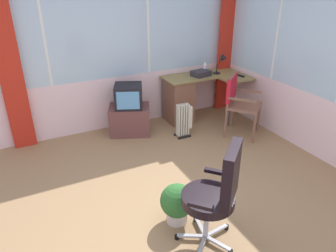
# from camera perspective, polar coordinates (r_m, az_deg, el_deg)

# --- Properties ---
(ground) EXTENTS (5.75, 5.77, 0.06)m
(ground) POSITION_cam_1_polar(r_m,az_deg,el_deg) (3.69, 0.81, -15.29)
(ground) COLOR #96724C
(north_window_panel) EXTENTS (4.75, 0.07, 2.61)m
(north_window_panel) POSITION_cam_1_polar(r_m,az_deg,el_deg) (5.16, -11.87, 13.01)
(north_window_panel) COLOR silver
(north_window_panel) RESTS_ON ground
(curtain_north_left) EXTENTS (0.32, 0.08, 2.51)m
(curtain_north_left) POSITION_cam_1_polar(r_m,az_deg,el_deg) (4.93, -26.48, 9.75)
(curtain_north_left) COLOR red
(curtain_north_left) RESTS_ON ground
(curtain_corner) EXTENTS (0.31, 0.07, 2.51)m
(curtain_corner) POSITION_cam_1_polar(r_m,az_deg,el_deg) (6.05, 10.41, 14.50)
(curtain_corner) COLOR red
(curtain_corner) RESTS_ON ground
(desk) EXTENTS (1.39, 0.87, 0.78)m
(desk) POSITION_cam_1_polar(r_m,az_deg,el_deg) (5.58, 2.59, 5.07)
(desk) COLOR olive
(desk) RESTS_ON ground
(desk_lamp) EXTENTS (0.23, 0.20, 0.35)m
(desk_lamp) POSITION_cam_1_polar(r_m,az_deg,el_deg) (5.72, 9.70, 11.28)
(desk_lamp) COLOR black
(desk_lamp) RESTS_ON desk
(tv_remote) EXTENTS (0.06, 0.15, 0.02)m
(tv_remote) POSITION_cam_1_polar(r_m,az_deg,el_deg) (5.68, 12.81, 8.72)
(tv_remote) COLOR black
(tv_remote) RESTS_ON desk
(spray_bottle) EXTENTS (0.06, 0.06, 0.22)m
(spray_bottle) POSITION_cam_1_polar(r_m,az_deg,el_deg) (5.71, 6.57, 10.25)
(spray_bottle) COLOR silver
(spray_bottle) RESTS_ON desk
(paper_tray) EXTENTS (0.34, 0.28, 0.09)m
(paper_tray) POSITION_cam_1_polar(r_m,az_deg,el_deg) (5.59, 5.89, 9.32)
(paper_tray) COLOR #2D2A30
(paper_tray) RESTS_ON desk
(wooden_armchair) EXTENTS (0.68, 0.68, 0.97)m
(wooden_armchair) POSITION_cam_1_polar(r_m,az_deg,el_deg) (5.14, 12.17, 5.02)
(wooden_armchair) COLOR brown
(wooden_armchair) RESTS_ON ground
(office_chair) EXTENTS (0.61, 0.61, 1.08)m
(office_chair) POSITION_cam_1_polar(r_m,az_deg,el_deg) (2.96, 8.80, -11.29)
(office_chair) COLOR #B7B7BF
(office_chair) RESTS_ON ground
(tv_on_stand) EXTENTS (0.76, 0.65, 0.82)m
(tv_on_stand) POSITION_cam_1_polar(r_m,az_deg,el_deg) (5.17, -6.87, 2.43)
(tv_on_stand) COLOR brown
(tv_on_stand) RESTS_ON ground
(space_heater) EXTENTS (0.27, 0.17, 0.55)m
(space_heater) POSITION_cam_1_polar(r_m,az_deg,el_deg) (5.07, 2.91, 1.07)
(space_heater) COLOR silver
(space_heater) RESTS_ON ground
(potted_plant) EXTENTS (0.36, 0.36, 0.44)m
(potted_plant) POSITION_cam_1_polar(r_m,az_deg,el_deg) (3.40, 1.81, -13.30)
(potted_plant) COLOR beige
(potted_plant) RESTS_ON ground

